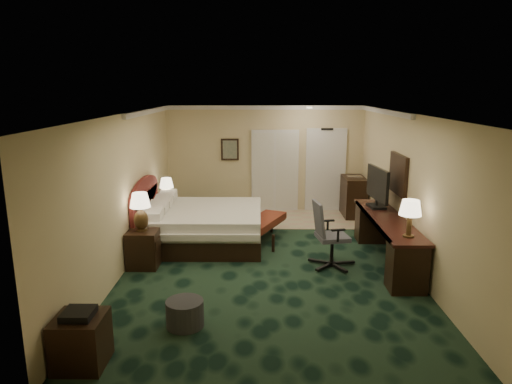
{
  "coord_description": "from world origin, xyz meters",
  "views": [
    {
      "loc": [
        -0.15,
        -7.82,
        3.13
      ],
      "look_at": [
        -0.21,
        0.6,
        1.2
      ],
      "focal_mm": 32.0,
      "sensor_mm": 36.0,
      "label": 1
    }
  ],
  "objects_px": {
    "bed": "(205,226)",
    "tv": "(377,188)",
    "nightstand_far": "(167,216)",
    "lamp_far": "(167,191)",
    "ottoman": "(185,313)",
    "desk_chair": "(333,234)",
    "lamp_near": "(141,212)",
    "desk": "(386,240)",
    "minibar": "(353,197)",
    "nightstand_near": "(144,248)",
    "side_table": "(81,341)",
    "bed_bench": "(263,230)"
  },
  "relations": [
    {
      "from": "bed",
      "to": "tv",
      "type": "xyz_separation_m",
      "value": [
        3.41,
        -0.27,
        0.87
      ]
    },
    {
      "from": "minibar",
      "to": "nightstand_near",
      "type": "bearing_deg",
      "value": -143.04
    },
    {
      "from": "bed",
      "to": "lamp_near",
      "type": "xyz_separation_m",
      "value": [
        -0.98,
        -1.24,
        0.64
      ]
    },
    {
      "from": "lamp_near",
      "to": "bed",
      "type": "bearing_deg",
      "value": 51.73
    },
    {
      "from": "desk_chair",
      "to": "lamp_far",
      "type": "bearing_deg",
      "value": 137.05
    },
    {
      "from": "bed",
      "to": "bed_bench",
      "type": "bearing_deg",
      "value": 5.58
    },
    {
      "from": "bed",
      "to": "ottoman",
      "type": "distance_m",
      "value": 3.37
    },
    {
      "from": "bed_bench",
      "to": "side_table",
      "type": "distance_m",
      "value": 4.85
    },
    {
      "from": "bed",
      "to": "lamp_near",
      "type": "distance_m",
      "value": 1.7
    },
    {
      "from": "lamp_near",
      "to": "ottoman",
      "type": "relative_size",
      "value": 1.34
    },
    {
      "from": "lamp_far",
      "to": "bed_bench",
      "type": "distance_m",
      "value": 2.41
    },
    {
      "from": "desk",
      "to": "desk_chair",
      "type": "relative_size",
      "value": 2.41
    },
    {
      "from": "bed_bench",
      "to": "side_table",
      "type": "height_order",
      "value": "side_table"
    },
    {
      "from": "side_table",
      "to": "desk_chair",
      "type": "distance_m",
      "value": 4.52
    },
    {
      "from": "lamp_near",
      "to": "lamp_far",
      "type": "distance_m",
      "value": 2.23
    },
    {
      "from": "ottoman",
      "to": "desk_chair",
      "type": "relative_size",
      "value": 0.42
    },
    {
      "from": "minibar",
      "to": "tv",
      "type": "bearing_deg",
      "value": -91.04
    },
    {
      "from": "ottoman",
      "to": "tv",
      "type": "relative_size",
      "value": 0.5
    },
    {
      "from": "bed",
      "to": "desk_chair",
      "type": "height_order",
      "value": "desk_chair"
    },
    {
      "from": "lamp_far",
      "to": "tv",
      "type": "distance_m",
      "value": 4.57
    },
    {
      "from": "side_table",
      "to": "lamp_far",
      "type": "bearing_deg",
      "value": 90.37
    },
    {
      "from": "bed_bench",
      "to": "tv",
      "type": "bearing_deg",
      "value": 14.63
    },
    {
      "from": "side_table",
      "to": "tv",
      "type": "height_order",
      "value": "tv"
    },
    {
      "from": "lamp_near",
      "to": "tv",
      "type": "distance_m",
      "value": 4.49
    },
    {
      "from": "nightstand_near",
      "to": "lamp_far",
      "type": "xyz_separation_m",
      "value": [
        -0.01,
        2.22,
        0.55
      ]
    },
    {
      "from": "bed_bench",
      "to": "desk",
      "type": "height_order",
      "value": "desk"
    },
    {
      "from": "bed_bench",
      "to": "tv",
      "type": "relative_size",
      "value": 1.41
    },
    {
      "from": "side_table",
      "to": "desk_chair",
      "type": "xyz_separation_m",
      "value": [
        3.34,
        3.03,
        0.3
      ]
    },
    {
      "from": "desk_chair",
      "to": "bed",
      "type": "bearing_deg",
      "value": 143.43
    },
    {
      "from": "desk_chair",
      "to": "desk",
      "type": "bearing_deg",
      "value": 1.04
    },
    {
      "from": "lamp_near",
      "to": "desk",
      "type": "xyz_separation_m",
      "value": [
        4.4,
        0.21,
        -0.59
      ]
    },
    {
      "from": "desk",
      "to": "tv",
      "type": "relative_size",
      "value": 2.84
    },
    {
      "from": "bed_bench",
      "to": "minibar",
      "type": "bearing_deg",
      "value": 65.43
    },
    {
      "from": "nightstand_far",
      "to": "lamp_far",
      "type": "bearing_deg",
      "value": -14.16
    },
    {
      "from": "nightstand_far",
      "to": "lamp_near",
      "type": "height_order",
      "value": "lamp_near"
    },
    {
      "from": "bed",
      "to": "bed_bench",
      "type": "xyz_separation_m",
      "value": [
        1.18,
        0.12,
        -0.12
      ]
    },
    {
      "from": "nightstand_far",
      "to": "ottoman",
      "type": "height_order",
      "value": "nightstand_far"
    },
    {
      "from": "bed_bench",
      "to": "tv",
      "type": "distance_m",
      "value": 2.46
    },
    {
      "from": "ottoman",
      "to": "minibar",
      "type": "relative_size",
      "value": 0.52
    },
    {
      "from": "desk",
      "to": "minibar",
      "type": "height_order",
      "value": "minibar"
    },
    {
      "from": "bed",
      "to": "minibar",
      "type": "bearing_deg",
      "value": 31.12
    },
    {
      "from": "desk",
      "to": "desk_chair",
      "type": "xyz_separation_m",
      "value": [
        -1.02,
        -0.19,
        0.18
      ]
    },
    {
      "from": "nightstand_far",
      "to": "desk",
      "type": "distance_m",
      "value": 4.86
    },
    {
      "from": "side_table",
      "to": "bed",
      "type": "bearing_deg",
      "value": 77.63
    },
    {
      "from": "desk",
      "to": "desk_chair",
      "type": "distance_m",
      "value": 1.05
    },
    {
      "from": "bed",
      "to": "lamp_far",
      "type": "height_order",
      "value": "lamp_far"
    },
    {
      "from": "tv",
      "to": "minibar",
      "type": "distance_m",
      "value": 2.47
    },
    {
      "from": "tv",
      "to": "desk_chair",
      "type": "xyz_separation_m",
      "value": [
        -1.0,
        -0.95,
        -0.63
      ]
    },
    {
      "from": "minibar",
      "to": "lamp_near",
      "type": "bearing_deg",
      "value": -143.12
    },
    {
      "from": "bed",
      "to": "tv",
      "type": "height_order",
      "value": "tv"
    }
  ]
}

